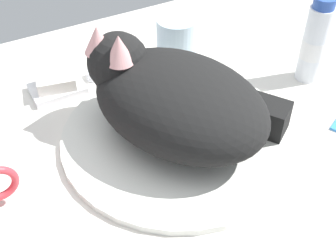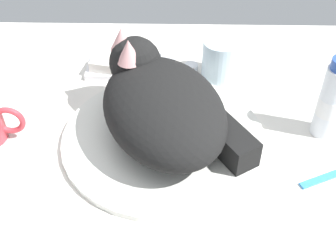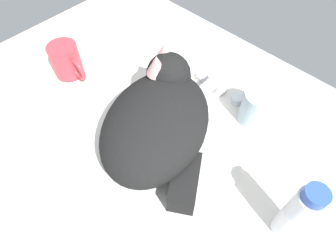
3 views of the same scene
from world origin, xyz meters
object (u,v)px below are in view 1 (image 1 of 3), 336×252
at_px(rinse_cup, 177,39).
at_px(toothpaste_bottle, 315,42).
at_px(cat, 173,97).
at_px(soap_bar, 56,81).
at_px(faucet, 123,61).

xyz_separation_m(rinse_cup, toothpaste_bottle, (0.17, -0.17, 0.03)).
relative_size(cat, soap_bar, 5.13).
bearing_deg(faucet, rinse_cup, -0.74).
xyz_separation_m(faucet, cat, (-0.00, -0.19, 0.05)).
bearing_deg(soap_bar, toothpaste_bottle, -23.56).
bearing_deg(cat, rinse_cup, 58.60).
height_order(cat, rinse_cup, cat).
height_order(faucet, soap_bar, faucet).
distance_m(cat, toothpaste_bottle, 0.29).
xyz_separation_m(cat, soap_bar, (-0.12, 0.19, -0.05)).
distance_m(faucet, rinse_cup, 0.11).
height_order(faucet, cat, cat).
distance_m(cat, soap_bar, 0.23).
xyz_separation_m(faucet, soap_bar, (-0.12, 0.01, -0.00)).
relative_size(soap_bar, toothpaste_bottle, 0.42).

